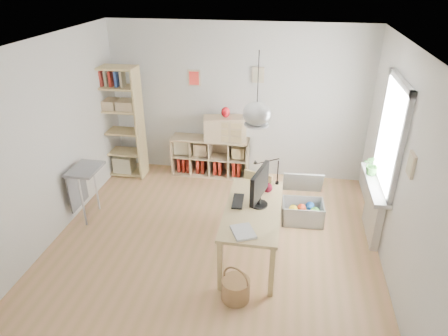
% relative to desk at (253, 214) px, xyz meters
% --- Properties ---
extents(ground, '(4.50, 4.50, 0.00)m').
position_rel_desk_xyz_m(ground, '(-0.55, 0.15, -0.66)').
color(ground, tan).
rests_on(ground, ground).
extents(room_shell, '(4.50, 4.50, 4.50)m').
position_rel_desk_xyz_m(room_shell, '(-0.00, 0.00, 1.34)').
color(room_shell, silver).
rests_on(room_shell, ground).
extents(window_unit, '(0.07, 1.16, 1.46)m').
position_rel_desk_xyz_m(window_unit, '(1.68, 0.75, 0.89)').
color(window_unit, white).
rests_on(window_unit, ground).
extents(radiator, '(0.10, 0.80, 0.80)m').
position_rel_desk_xyz_m(radiator, '(1.64, 0.75, -0.26)').
color(radiator, silver).
rests_on(radiator, ground).
extents(windowsill, '(0.22, 1.20, 0.06)m').
position_rel_desk_xyz_m(windowsill, '(1.59, 0.75, 0.17)').
color(windowsill, silver).
rests_on(windowsill, radiator).
extents(desk, '(0.70, 1.50, 0.75)m').
position_rel_desk_xyz_m(desk, '(0.00, 0.00, 0.00)').
color(desk, tan).
rests_on(desk, ground).
extents(cube_shelf, '(1.40, 0.38, 0.72)m').
position_rel_desk_xyz_m(cube_shelf, '(-1.02, 2.23, -0.36)').
color(cube_shelf, tan).
rests_on(cube_shelf, ground).
extents(tall_bookshelf, '(0.80, 0.38, 2.00)m').
position_rel_desk_xyz_m(tall_bookshelf, '(-2.59, 1.95, 0.43)').
color(tall_bookshelf, tan).
rests_on(tall_bookshelf, ground).
extents(side_table, '(0.40, 0.55, 0.85)m').
position_rel_desk_xyz_m(side_table, '(-2.59, 0.50, 0.01)').
color(side_table, gray).
rests_on(side_table, ground).
extents(chair, '(0.55, 0.55, 0.88)m').
position_rel_desk_xyz_m(chair, '(-0.05, 0.59, -0.16)').
color(chair, gray).
rests_on(chair, ground).
extents(wicker_basket, '(0.33, 0.33, 0.46)m').
position_rel_desk_xyz_m(wicker_basket, '(-0.10, -0.82, -0.51)').
color(wicker_basket, '#8F6340').
rests_on(wicker_basket, ground).
extents(storage_chest, '(0.65, 0.73, 0.65)m').
position_rel_desk_xyz_m(storage_chest, '(0.68, 1.00, -0.44)').
color(storage_chest, silver).
rests_on(storage_chest, ground).
extents(monitor, '(0.23, 0.58, 0.51)m').
position_rel_desk_xyz_m(monitor, '(0.06, 0.08, 0.38)').
color(monitor, black).
rests_on(monitor, desk).
extents(keyboard, '(0.15, 0.37, 0.02)m').
position_rel_desk_xyz_m(keyboard, '(-0.21, 0.11, 0.10)').
color(keyboard, black).
rests_on(keyboard, desk).
extents(task_lamp, '(0.36, 0.13, 0.38)m').
position_rel_desk_xyz_m(task_lamp, '(0.09, 0.62, 0.35)').
color(task_lamp, black).
rests_on(task_lamp, desk).
extents(yarn_ball, '(0.13, 0.13, 0.13)m').
position_rel_desk_xyz_m(yarn_ball, '(0.15, 0.42, 0.16)').
color(yarn_ball, '#500A14').
rests_on(yarn_ball, desk).
extents(paper_tray, '(0.34, 0.37, 0.03)m').
position_rel_desk_xyz_m(paper_tray, '(-0.06, -0.55, 0.11)').
color(paper_tray, silver).
rests_on(paper_tray, desk).
extents(drawer_chest, '(0.79, 0.48, 0.42)m').
position_rel_desk_xyz_m(drawer_chest, '(-0.73, 2.19, 0.27)').
color(drawer_chest, tan).
rests_on(drawer_chest, cube_shelf).
extents(red_vase, '(0.15, 0.15, 0.18)m').
position_rel_desk_xyz_m(red_vase, '(-0.72, 2.19, 0.57)').
color(red_vase, '#9E0D14').
rests_on(red_vase, drawer_chest).
extents(potted_plant, '(0.28, 0.24, 0.29)m').
position_rel_desk_xyz_m(potted_plant, '(1.57, 0.98, 0.35)').
color(potted_plant, '#295E23').
rests_on(potted_plant, windowsill).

